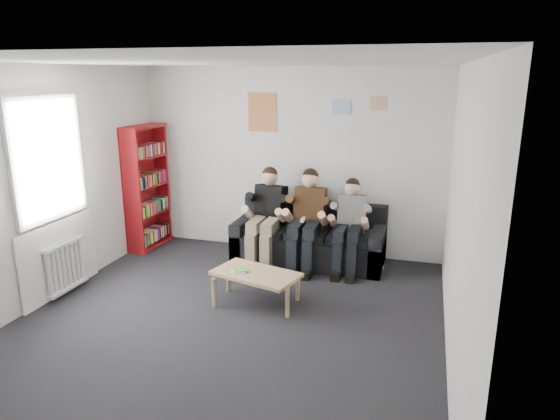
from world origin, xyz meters
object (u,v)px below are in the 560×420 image
(sofa, at_px, (310,241))
(coffee_table, at_px, (256,276))
(person_right, at_px, (349,226))
(person_middle, at_px, (307,220))
(person_left, at_px, (266,217))
(bookshelf, at_px, (148,187))

(sofa, distance_m, coffee_table, 1.55)
(coffee_table, height_order, person_right, person_right)
(person_middle, bearing_deg, person_right, -0.02)
(coffee_table, xyz_separation_m, person_left, (-0.31, 1.33, 0.31))
(bookshelf, distance_m, person_right, 3.11)
(sofa, bearing_deg, person_middle, -90.00)
(bookshelf, distance_m, coffee_table, 2.73)
(bookshelf, relative_size, person_left, 1.39)
(person_middle, relative_size, person_right, 1.08)
(person_left, bearing_deg, person_right, 9.04)
(sofa, relative_size, person_middle, 1.56)
(bookshelf, distance_m, person_middle, 2.52)
(person_middle, bearing_deg, bookshelf, 176.52)
(person_left, bearing_deg, bookshelf, -174.94)
(sofa, distance_m, person_middle, 0.42)
(person_right, bearing_deg, bookshelf, 170.68)
(sofa, relative_size, person_right, 1.68)
(sofa, xyz_separation_m, person_middle, (0.00, -0.20, 0.37))
(coffee_table, relative_size, person_right, 0.78)
(sofa, bearing_deg, coffee_table, -100.10)
(coffee_table, bearing_deg, person_left, 103.18)
(person_middle, distance_m, person_right, 0.58)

